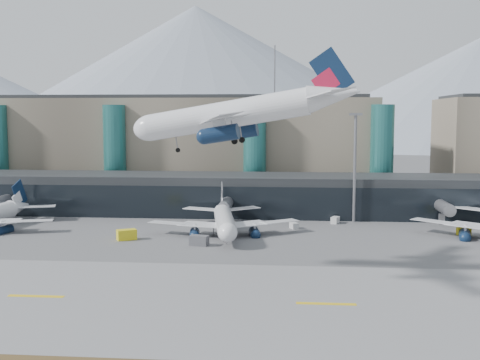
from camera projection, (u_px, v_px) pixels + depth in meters
The scene contains 15 objects.
ground at pixel (196, 272), 96.60m from camera, with size 900.00×900.00×0.00m, color #515154.
runway_strip at pixel (178, 300), 81.73m from camera, with size 400.00×40.00×0.04m, color slate.
runway_markings at pixel (178, 300), 81.73m from camera, with size 128.00×1.00×0.02m.
concourse at pixel (231, 194), 153.25m from camera, with size 170.00×27.00×10.00m.
terminal_main at pixel (161, 147), 186.22m from camera, with size 130.00×30.00×31.00m.
teal_towers at pixel (184, 155), 169.68m from camera, with size 116.40×19.40×46.00m.
mountain_ridge at pixel (293, 89), 466.81m from camera, with size 910.00×400.00×110.00m.
lightmast_mid at pixel (355, 161), 140.07m from camera, with size 3.00×1.20×25.60m.
hero_jet at pixel (250, 105), 89.63m from camera, with size 36.07×35.96×11.69m.
jet_parked_mid at pixel (224, 214), 128.12m from camera, with size 33.40×33.62×10.88m.
veh_c at pixel (199, 240), 116.06m from camera, with size 3.54×1.87×1.97m, color #4D4D52.
veh_d at pixel (335, 220), 139.93m from camera, with size 2.69×1.44×1.54m, color beige.
veh_e at pixel (464, 231), 126.23m from camera, with size 2.73×1.55×1.55m, color gold.
veh_g at pixel (294, 226), 133.41m from camera, with size 2.27×1.33×1.33m, color beige.
veh_h at pixel (127, 235), 121.30m from camera, with size 3.81×2.00×2.10m, color gold.
Camera 1 is at (15.16, -93.51, 25.02)m, focal length 45.00 mm.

